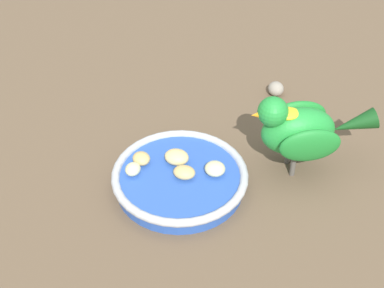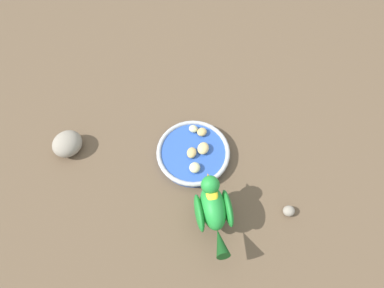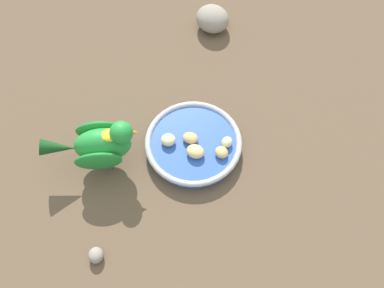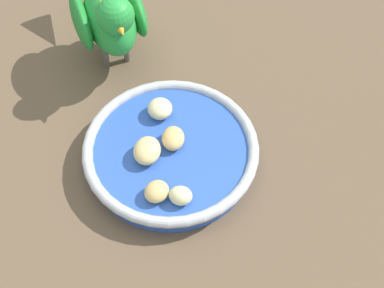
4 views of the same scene
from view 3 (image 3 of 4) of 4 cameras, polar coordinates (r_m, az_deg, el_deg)
The scene contains 10 objects.
ground_plane at distance 0.86m, azimuth -1.26°, elevation -1.33°, with size 4.00×4.00×0.00m, color brown.
feeding_bowl at distance 0.85m, azimuth 0.19°, elevation 0.01°, with size 0.19×0.19×0.03m.
apple_piece_0 at distance 0.84m, azimuth -0.23°, elevation 0.81°, with size 0.03×0.02×0.02m, color tan.
apple_piece_1 at distance 0.83m, azimuth 3.99°, elevation -1.12°, with size 0.03×0.02×0.02m, color tan.
apple_piece_2 at distance 0.84m, azimuth -3.23°, elevation 0.52°, with size 0.03×0.03×0.02m, color beige.
apple_piece_3 at distance 0.82m, azimuth 0.47°, elevation -0.99°, with size 0.04×0.03×0.02m, color #E5C67F.
apple_piece_4 at distance 0.84m, azimuth 4.70°, elevation 0.26°, with size 0.02×0.02×0.02m, color beige.
parrot at distance 0.80m, azimuth -12.19°, elevation 0.01°, with size 0.17×0.13×0.13m.
rock_large at distance 1.05m, azimuth 2.77°, elevation 16.45°, with size 0.08×0.07×0.06m, color gray.
pebble_0 at distance 0.79m, azimuth -12.78°, elevation -14.36°, with size 0.03×0.03×0.02m, color gray.
Camera 3 is at (0.19, -0.35, 0.76)m, focal length 39.71 mm.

